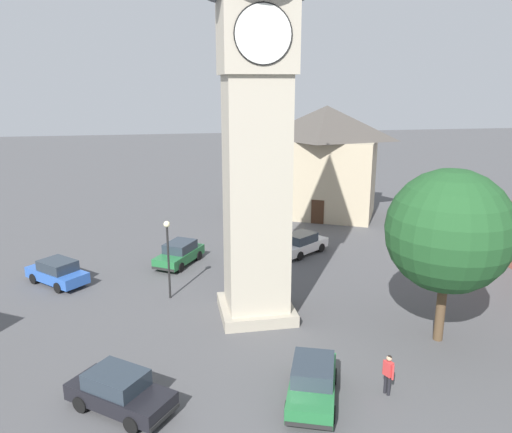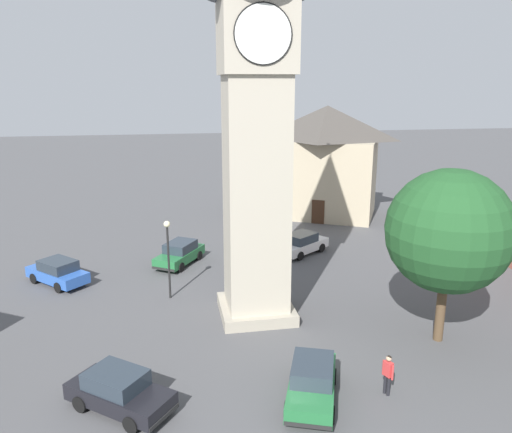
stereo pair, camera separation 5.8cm
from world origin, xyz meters
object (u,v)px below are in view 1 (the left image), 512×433
at_px(car_blue_kerb, 313,381).
at_px(lamp_post, 168,246).
at_px(car_silver_kerb, 302,243).
at_px(car_white_side, 179,253).
at_px(car_red_corner, 120,391).
at_px(pedestrian, 388,371).
at_px(tree, 449,231).
at_px(building_shop_left, 325,160).
at_px(clock_tower, 256,58).
at_px(car_black_far, 57,272).

bearing_deg(car_blue_kerb, lamp_post, 116.52).
distance_m(car_silver_kerb, car_white_side, 8.70).
relative_size(car_blue_kerb, car_red_corner, 1.04).
height_order(pedestrian, tree, tree).
bearing_deg(tree, pedestrian, -139.71).
relative_size(pedestrian, tree, 0.20).
bearing_deg(pedestrian, lamp_post, 127.45).
height_order(car_red_corner, pedestrian, pedestrian).
bearing_deg(lamp_post, tree, -29.74).
xyz_separation_m(car_white_side, building_shop_left, (13.66, 10.95, 4.32)).
bearing_deg(pedestrian, clock_tower, 115.90).
relative_size(car_silver_kerb, car_red_corner, 1.01).
bearing_deg(building_shop_left, car_black_far, -148.14).
relative_size(car_blue_kerb, car_silver_kerb, 1.03).
height_order(car_silver_kerb, car_white_side, same).
xyz_separation_m(clock_tower, car_black_far, (-11.13, 6.24, -12.20)).
distance_m(car_silver_kerb, car_black_far, 16.33).
distance_m(clock_tower, building_shop_left, 23.14).
xyz_separation_m(car_red_corner, building_shop_left, (16.39, 26.25, 4.32)).
distance_m(clock_tower, tree, 11.83).
xyz_separation_m(car_silver_kerb, building_shop_left, (4.98, 10.35, 4.32)).
bearing_deg(car_white_side, tree, -46.97).
bearing_deg(clock_tower, car_blue_kerb, -83.88).
xyz_separation_m(car_red_corner, car_black_far, (-4.69, 13.15, 0.00)).
distance_m(car_black_far, pedestrian, 20.51).
bearing_deg(car_red_corner, building_shop_left, 58.03).
distance_m(car_red_corner, car_white_side, 15.54).
relative_size(car_red_corner, lamp_post, 0.94).
height_order(car_silver_kerb, car_black_far, same).
bearing_deg(building_shop_left, car_silver_kerb, -115.72).
bearing_deg(tree, building_shop_left, 85.40).
height_order(car_blue_kerb, pedestrian, pedestrian).
bearing_deg(lamp_post, pedestrian, -52.55).
relative_size(car_blue_kerb, building_shop_left, 0.39).
distance_m(car_blue_kerb, car_silver_kerb, 17.11).
bearing_deg(car_black_far, car_silver_kerb, 9.72).
xyz_separation_m(car_white_side, pedestrian, (7.51, -16.22, 0.25)).
bearing_deg(clock_tower, building_shop_left, 62.77).
relative_size(car_blue_kerb, car_white_side, 1.02).
bearing_deg(car_black_far, pedestrian, -43.30).
height_order(clock_tower, lamp_post, clock_tower).
relative_size(car_silver_kerb, tree, 0.53).
xyz_separation_m(pedestrian, lamp_post, (-8.24, 10.75, 2.08)).
height_order(tree, lamp_post, tree).
relative_size(car_blue_kerb, lamp_post, 0.98).
bearing_deg(car_blue_kerb, car_white_side, 105.79).
bearing_deg(car_black_far, car_white_side, 16.19).
bearing_deg(building_shop_left, tree, -94.60).
relative_size(clock_tower, car_white_side, 5.04).
xyz_separation_m(clock_tower, car_red_corner, (-6.43, -6.90, -12.20)).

